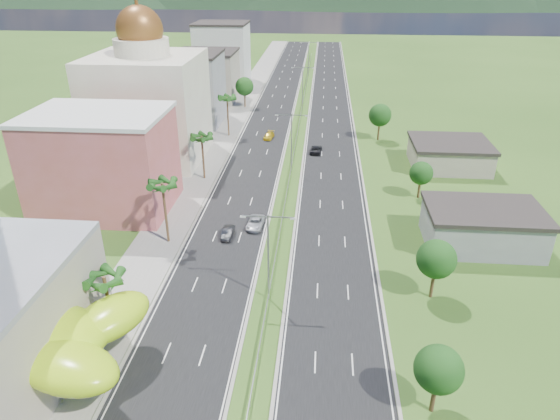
# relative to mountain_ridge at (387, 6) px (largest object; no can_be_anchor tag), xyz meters

# --- Properties ---
(ground) EXTENTS (500.00, 500.00, 0.00)m
(ground) POSITION_rel_mountain_ridge_xyz_m (-60.00, -450.00, 0.00)
(ground) COLOR #2D5119
(ground) RESTS_ON ground
(road_left) EXTENTS (11.00, 260.00, 0.04)m
(road_left) POSITION_rel_mountain_ridge_xyz_m (-67.50, -360.00, 0.02)
(road_left) COLOR black
(road_left) RESTS_ON ground
(road_right) EXTENTS (11.00, 260.00, 0.04)m
(road_right) POSITION_rel_mountain_ridge_xyz_m (-52.50, -360.00, 0.02)
(road_right) COLOR black
(road_right) RESTS_ON ground
(sidewalk_left) EXTENTS (7.00, 260.00, 0.12)m
(sidewalk_left) POSITION_rel_mountain_ridge_xyz_m (-77.00, -360.00, 0.06)
(sidewalk_left) COLOR gray
(sidewalk_left) RESTS_ON ground
(median_guardrail) EXTENTS (0.10, 216.06, 0.76)m
(median_guardrail) POSITION_rel_mountain_ridge_xyz_m (-60.00, -378.01, 0.62)
(median_guardrail) COLOR gray
(median_guardrail) RESTS_ON ground
(streetlight_median_b) EXTENTS (6.04, 0.25, 11.00)m
(streetlight_median_b) POSITION_rel_mountain_ridge_xyz_m (-60.00, -440.00, 6.75)
(streetlight_median_b) COLOR gray
(streetlight_median_b) RESTS_ON ground
(streetlight_median_c) EXTENTS (6.04, 0.25, 11.00)m
(streetlight_median_c) POSITION_rel_mountain_ridge_xyz_m (-60.00, -400.00, 6.75)
(streetlight_median_c) COLOR gray
(streetlight_median_c) RESTS_ON ground
(streetlight_median_d) EXTENTS (6.04, 0.25, 11.00)m
(streetlight_median_d) POSITION_rel_mountain_ridge_xyz_m (-60.00, -355.00, 6.75)
(streetlight_median_d) COLOR gray
(streetlight_median_d) RESTS_ON ground
(streetlight_median_e) EXTENTS (6.04, 0.25, 11.00)m
(streetlight_median_e) POSITION_rel_mountain_ridge_xyz_m (-60.00, -310.00, 6.75)
(streetlight_median_e) COLOR gray
(streetlight_median_e) RESTS_ON ground
(lime_canopy) EXTENTS (18.00, 15.00, 7.40)m
(lime_canopy) POSITION_rel_mountain_ridge_xyz_m (-80.00, -454.00, 4.99)
(lime_canopy) COLOR #A8D915
(lime_canopy) RESTS_ON ground
(pink_shophouse) EXTENTS (20.00, 15.00, 15.00)m
(pink_shophouse) POSITION_rel_mountain_ridge_xyz_m (-88.00, -418.00, 7.50)
(pink_shophouse) COLOR #B9574C
(pink_shophouse) RESTS_ON ground
(domed_building) EXTENTS (20.00, 20.00, 28.70)m
(domed_building) POSITION_rel_mountain_ridge_xyz_m (-88.00, -395.00, 11.35)
(domed_building) COLOR beige
(domed_building) RESTS_ON ground
(midrise_grey) EXTENTS (16.00, 15.00, 16.00)m
(midrise_grey) POSITION_rel_mountain_ridge_xyz_m (-87.00, -370.00, 8.00)
(midrise_grey) COLOR gray
(midrise_grey) RESTS_ON ground
(midrise_beige) EXTENTS (16.00, 15.00, 13.00)m
(midrise_beige) POSITION_rel_mountain_ridge_xyz_m (-87.00, -348.00, 6.50)
(midrise_beige) COLOR gray
(midrise_beige) RESTS_ON ground
(midrise_white) EXTENTS (16.00, 15.00, 18.00)m
(midrise_white) POSITION_rel_mountain_ridge_xyz_m (-87.00, -325.00, 9.00)
(midrise_white) COLOR silver
(midrise_white) RESTS_ON ground
(shed_near) EXTENTS (15.00, 10.00, 5.00)m
(shed_near) POSITION_rel_mountain_ridge_xyz_m (-32.00, -425.00, 2.50)
(shed_near) COLOR gray
(shed_near) RESTS_ON ground
(shed_far) EXTENTS (14.00, 12.00, 4.40)m
(shed_far) POSITION_rel_mountain_ridge_xyz_m (-30.00, -395.00, 2.20)
(shed_far) COLOR gray
(shed_far) RESTS_ON ground
(palm_tree_b) EXTENTS (3.60, 3.60, 8.10)m
(palm_tree_b) POSITION_rel_mountain_ridge_xyz_m (-75.50, -448.00, 7.06)
(palm_tree_b) COLOR #47301C
(palm_tree_b) RESTS_ON ground
(palm_tree_c) EXTENTS (3.60, 3.60, 9.60)m
(palm_tree_c) POSITION_rel_mountain_ridge_xyz_m (-75.50, -428.00, 8.50)
(palm_tree_c) COLOR #47301C
(palm_tree_c) RESTS_ON ground
(palm_tree_d) EXTENTS (3.60, 3.60, 8.60)m
(palm_tree_d) POSITION_rel_mountain_ridge_xyz_m (-75.50, -405.00, 7.54)
(palm_tree_d) COLOR #47301C
(palm_tree_d) RESTS_ON ground
(palm_tree_e) EXTENTS (3.60, 3.60, 9.40)m
(palm_tree_e) POSITION_rel_mountain_ridge_xyz_m (-75.50, -380.00, 8.31)
(palm_tree_e) COLOR #47301C
(palm_tree_e) RESTS_ON ground
(leafy_tree_lfar) EXTENTS (4.90, 4.90, 8.05)m
(leafy_tree_lfar) POSITION_rel_mountain_ridge_xyz_m (-75.50, -355.00, 5.58)
(leafy_tree_lfar) COLOR #47301C
(leafy_tree_lfar) RESTS_ON ground
(leafy_tree_ra) EXTENTS (4.20, 4.20, 6.90)m
(leafy_tree_ra) POSITION_rel_mountain_ridge_xyz_m (-44.00, -455.00, 4.78)
(leafy_tree_ra) COLOR #47301C
(leafy_tree_ra) RESTS_ON ground
(leafy_tree_rb) EXTENTS (4.55, 4.55, 7.47)m
(leafy_tree_rb) POSITION_rel_mountain_ridge_xyz_m (-41.00, -438.00, 5.18)
(leafy_tree_rb) COLOR #47301C
(leafy_tree_rb) RESTS_ON ground
(leafy_tree_rc) EXTENTS (3.85, 3.85, 6.33)m
(leafy_tree_rc) POSITION_rel_mountain_ridge_xyz_m (-38.00, -410.00, 4.37)
(leafy_tree_rc) COLOR #47301C
(leafy_tree_rc) RESTS_ON ground
(leafy_tree_rd) EXTENTS (4.90, 4.90, 8.05)m
(leafy_tree_rd) POSITION_rel_mountain_ridge_xyz_m (-42.00, -380.00, 5.58)
(leafy_tree_rd) COLOR #47301C
(leafy_tree_rd) RESTS_ON ground
(mountain_ridge) EXTENTS (860.00, 140.00, 90.00)m
(mountain_ridge) POSITION_rel_mountain_ridge_xyz_m (0.00, 0.00, 0.00)
(mountain_ridge) COLOR black
(mountain_ridge) RESTS_ON ground
(car_dark_left) EXTENTS (1.41, 3.99, 1.31)m
(car_dark_left) POSITION_rel_mountain_ridge_xyz_m (-67.39, -425.96, 0.70)
(car_dark_left) COLOR black
(car_dark_left) RESTS_ON road_left
(car_silver_mid_left) EXTENTS (2.53, 4.99, 1.35)m
(car_silver_mid_left) POSITION_rel_mountain_ridge_xyz_m (-63.84, -422.67, 0.72)
(car_silver_mid_left) COLOR #AEB0B6
(car_silver_mid_left) RESTS_ON road_left
(car_yellow_far_left) EXTENTS (2.34, 4.60, 1.28)m
(car_yellow_far_left) POSITION_rel_mountain_ridge_xyz_m (-66.20, -381.18, 0.68)
(car_yellow_far_left) COLOR gold
(car_yellow_far_left) RESTS_ON road_left
(car_dark_far_right) EXTENTS (2.69, 4.91, 1.31)m
(car_dark_far_right) POSITION_rel_mountain_ridge_xyz_m (-55.52, -389.46, 0.69)
(car_dark_far_right) COLOR black
(car_dark_far_right) RESTS_ON road_right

